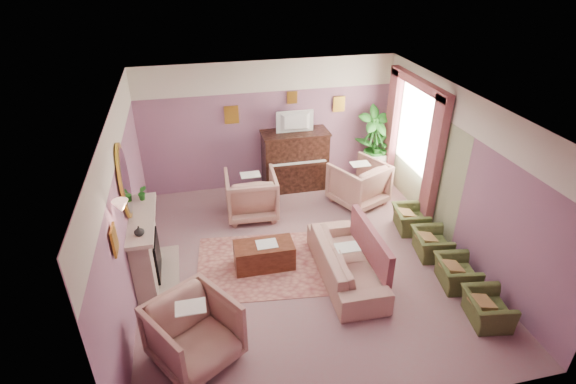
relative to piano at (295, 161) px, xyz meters
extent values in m
cube|color=gray|center=(-0.50, -2.68, -0.65)|extent=(5.50, 6.00, 0.01)
cube|color=silver|center=(-0.50, -2.68, 2.15)|extent=(5.50, 6.00, 0.01)
cube|color=#725170|center=(-0.50, 0.32, 0.75)|extent=(5.50, 0.02, 2.80)
cube|color=#725170|center=(-0.50, -5.68, 0.75)|extent=(5.50, 0.02, 2.80)
cube|color=#725170|center=(-3.25, -2.68, 0.75)|extent=(0.02, 6.00, 2.80)
cube|color=#725170|center=(2.25, -2.68, 0.75)|extent=(0.02, 6.00, 2.80)
cube|color=silver|center=(-0.50, 0.31, 1.82)|extent=(5.50, 0.01, 0.65)
cube|color=#9BA87E|center=(2.23, -1.38, 0.42)|extent=(0.01, 3.00, 2.15)
cube|color=#B6A191|center=(-3.09, -2.48, -0.10)|extent=(0.30, 1.40, 1.10)
cube|color=black|center=(-2.99, -2.48, -0.25)|extent=(0.18, 0.72, 0.68)
cube|color=#FF420D|center=(-2.95, -2.48, -0.43)|extent=(0.06, 0.54, 0.10)
cube|color=#B6A191|center=(-3.06, -2.48, 0.47)|extent=(0.40, 1.55, 0.07)
cube|color=#B6A191|center=(-2.89, -2.48, -0.64)|extent=(0.55, 1.50, 0.02)
ellipsoid|color=gold|center=(-3.20, -2.48, 1.15)|extent=(0.04, 0.72, 1.20)
ellipsoid|color=silver|center=(-3.17, -2.48, 1.15)|extent=(0.01, 0.60, 1.06)
cone|color=#FFB498|center=(-3.12, -3.53, 1.33)|extent=(0.20, 0.20, 0.16)
cube|color=black|center=(0.00, 0.00, 0.00)|extent=(1.40, 0.60, 1.30)
cube|color=black|center=(0.00, -0.35, 0.07)|extent=(1.30, 0.12, 0.06)
cube|color=silver|center=(0.00, -0.35, 0.11)|extent=(1.20, 0.08, 0.02)
cube|color=black|center=(0.00, 0.00, 0.66)|extent=(1.45, 0.65, 0.04)
imported|color=black|center=(0.00, -0.05, 0.95)|extent=(0.80, 0.12, 0.48)
cube|color=gold|center=(-1.30, 0.28, 1.07)|extent=(0.30, 0.03, 0.38)
cube|color=gold|center=(1.05, 0.28, 1.13)|extent=(0.26, 0.03, 0.34)
cube|color=gold|center=(0.00, 0.28, 1.35)|extent=(0.22, 0.03, 0.26)
cube|color=gold|center=(-3.21, -3.88, 1.07)|extent=(0.03, 0.28, 0.36)
cube|color=silver|center=(2.20, -1.13, 1.05)|extent=(0.03, 1.40, 1.80)
cube|color=#8A444E|center=(2.12, -2.05, 0.65)|extent=(0.16, 0.34, 2.60)
cube|color=#8A444E|center=(2.12, -0.21, 0.65)|extent=(0.16, 0.34, 2.60)
cube|color=#8A444E|center=(2.12, -1.13, 1.91)|extent=(0.16, 2.20, 0.16)
imported|color=#216D1F|center=(-3.05, -1.93, 0.64)|extent=(0.16, 0.16, 0.28)
imported|color=silver|center=(-3.05, -2.98, 0.58)|extent=(0.16, 0.16, 0.16)
cube|color=#A8635A|center=(-1.07, -2.63, -0.64)|extent=(2.69, 2.07, 0.01)
cube|color=#4D2315|center=(-1.18, -2.65, -0.43)|extent=(1.01, 0.51, 0.45)
cube|color=silver|center=(-1.13, -2.65, -0.20)|extent=(0.35, 0.28, 0.01)
imported|color=tan|center=(0.08, -3.22, -0.23)|extent=(0.69, 2.07, 0.84)
cube|color=#8A444E|center=(0.48, -3.22, -0.05)|extent=(0.10, 1.57, 0.58)
imported|color=tan|center=(-1.13, -0.96, -0.14)|extent=(0.98, 0.98, 1.03)
imported|color=tan|center=(1.13, -0.98, -0.14)|extent=(0.98, 0.98, 1.03)
imported|color=tan|center=(-2.41, -4.37, -0.14)|extent=(0.98, 0.98, 1.03)
imported|color=#485429|center=(1.75, -4.62, -0.35)|extent=(0.48, 0.69, 0.59)
imported|color=#485429|center=(1.75, -3.80, -0.35)|extent=(0.48, 0.69, 0.59)
imported|color=#485429|center=(1.75, -2.98, -0.35)|extent=(0.48, 0.69, 0.59)
imported|color=#485429|center=(1.75, -2.16, -0.35)|extent=(0.48, 0.69, 0.59)
cylinder|color=white|center=(1.86, -0.14, -0.30)|extent=(0.52, 0.52, 0.70)
imported|color=#216D1F|center=(1.86, -0.14, 0.22)|extent=(0.30, 0.30, 0.34)
imported|color=#216D1F|center=(1.98, -0.24, 0.19)|extent=(0.16, 0.16, 0.28)
cylinder|color=brown|center=(1.78, -0.09, -0.48)|extent=(0.34, 0.34, 0.34)
imported|color=#216D1F|center=(1.78, -0.09, 0.41)|extent=(0.76, 0.76, 1.44)
camera|label=1|loc=(-2.15, -8.70, 4.24)|focal=28.00mm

